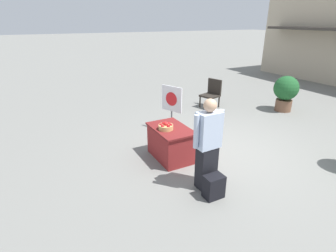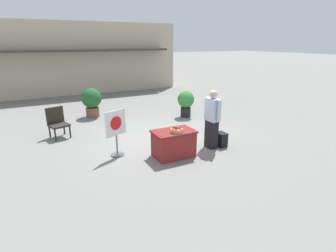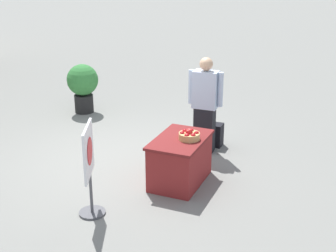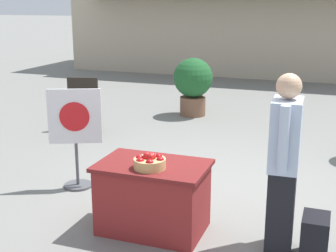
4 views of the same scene
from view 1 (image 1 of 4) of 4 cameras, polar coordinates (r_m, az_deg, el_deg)
name	(u,v)px [view 1 (image 1 of 4)]	position (r m, az deg, el deg)	size (l,w,h in m)	color
ground_plane	(225,152)	(6.34, 12.33, -5.45)	(120.00, 120.00, 0.00)	slate
display_table	(171,143)	(5.79, 0.60, -3.68)	(1.10, 0.71, 0.72)	maroon
apple_basket	(166,126)	(5.54, -0.48, -0.08)	(0.31, 0.31, 0.16)	tan
person_visitor	(208,144)	(4.63, 8.64, -3.99)	(0.27, 0.61, 1.69)	black
backpack	(214,187)	(4.71, 9.91, -12.85)	(0.24, 0.34, 0.42)	black
poster_board	(172,107)	(7.08, 0.80, 4.26)	(0.61, 0.36, 1.26)	#4C4C51
patio_chair	(212,92)	(9.36, 9.53, 7.25)	(0.68, 0.68, 0.97)	#28231E
potted_plant_far_right	(286,91)	(9.60, 24.24, 6.95)	(0.80, 0.80, 1.18)	brown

